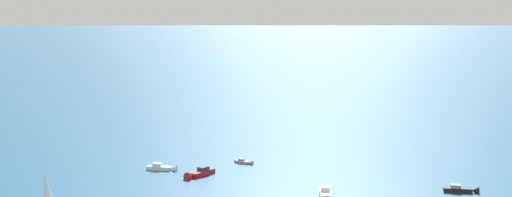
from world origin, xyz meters
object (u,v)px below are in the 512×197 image
object	(u,v)px
motorboat_far_stbd	(326,195)
motorboat_outer_ring_b	(163,168)
motorboat_trailing	(199,173)
motorboat_inshore	(463,190)
motorboat_ahead	(245,162)

from	to	relation	value
motorboat_far_stbd	motorboat_outer_ring_b	bearing A→B (deg)	-14.71
motorboat_outer_ring_b	motorboat_trailing	bearing A→B (deg)	165.28
motorboat_inshore	motorboat_outer_ring_b	bearing A→B (deg)	2.58
motorboat_inshore	motorboat_outer_ring_b	world-z (taller)	motorboat_inshore
motorboat_inshore	motorboat_outer_ring_b	distance (m)	78.34
motorboat_far_stbd	motorboat_outer_ring_b	distance (m)	50.16
motorboat_far_stbd	motorboat_inshore	size ratio (longest dim) A/B	1.25
motorboat_outer_ring_b	motorboat_ahead	bearing A→B (deg)	-140.50
motorboat_far_stbd	motorboat_ahead	bearing A→B (deg)	-42.06
motorboat_trailing	motorboat_far_stbd	bearing A→B (deg)	165.29
motorboat_far_stbd	motorboat_ahead	distance (m)	41.14
motorboat_ahead	motorboat_inshore	bearing A→B (deg)	169.40
motorboat_outer_ring_b	motorboat_far_stbd	bearing A→B (deg)	165.29
motorboat_far_stbd	motorboat_outer_ring_b	xyz separation A→B (m)	(48.52, -12.74, -0.17)
motorboat_inshore	motorboat_outer_ring_b	size ratio (longest dim) A/B	1.01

